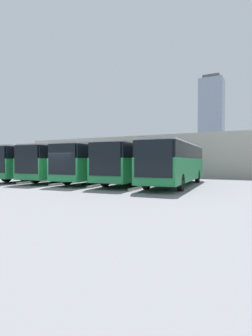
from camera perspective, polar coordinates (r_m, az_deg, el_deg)
name	(u,v)px	position (r m, az deg, el deg)	size (l,w,h in m)	color
ground_plane	(57,188)	(19.28, -14.77, -4.21)	(600.00, 600.00, 0.00)	gray
bus_0	(176,162)	(20.68, 10.74, 1.23)	(3.43, 11.91, 3.26)	#238447
curb_divider_0	(146,186)	(19.71, 4.40, -3.83)	(0.24, 6.53, 0.15)	#B2B2AD
bus_1	(137,162)	(22.24, 2.39, 1.27)	(3.43, 11.91, 3.26)	#238447
curb_divider_1	(109,183)	(21.60, -3.77, -3.37)	(0.24, 6.53, 0.15)	#B2B2AD
bus_2	(102,162)	(23.83, -5.32, 1.27)	(3.43, 11.91, 3.26)	#238447
curb_divider_2	(74,182)	(23.50, -11.19, -3.00)	(0.24, 6.53, 0.15)	#B2B2AD
bus_3	(71,162)	(25.84, -11.88, 1.26)	(3.43, 11.91, 3.26)	#238447
curb_divider_3	(45,181)	(25.78, -17.31, -2.65)	(0.24, 6.53, 0.15)	#B2B2AD
bus_4	(43,162)	(28.09, -17.53, 1.23)	(3.43, 11.91, 3.26)	#238447
station_building	(165,156)	(39.79, 8.53, 2.50)	(39.43, 16.49, 5.23)	#A8A399
office_tower	(212,121)	(182.84, 18.12, 9.62)	(14.77, 14.77, 57.57)	#7F8EA3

